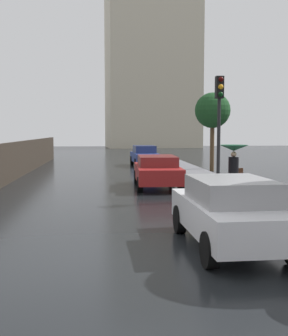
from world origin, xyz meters
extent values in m
plane|color=black|center=(0.00, 0.00, 0.00)|extent=(120.00, 120.00, 0.00)
cube|color=maroon|center=(2.44, 10.47, 0.62)|extent=(1.92, 4.41, 0.63)
cube|color=maroon|center=(2.44, 10.50, 1.15)|extent=(1.64, 2.43, 0.43)
cylinder|color=black|center=(1.67, 11.93, 0.30)|extent=(0.24, 0.61, 0.61)
cylinder|color=black|center=(3.31, 11.88, 0.30)|extent=(0.24, 0.61, 0.61)
cylinder|color=black|center=(1.58, 9.05, 0.30)|extent=(0.24, 0.61, 0.61)
cylinder|color=black|center=(3.22, 9.00, 0.30)|extent=(0.24, 0.61, 0.61)
cube|color=navy|center=(2.98, 21.56, 0.61)|extent=(1.77, 4.04, 0.60)
cube|color=navy|center=(2.97, 21.70, 1.16)|extent=(1.49, 1.99, 0.50)
cylinder|color=black|center=(2.19, 22.84, 0.31)|extent=(0.25, 0.62, 0.61)
cylinder|color=black|center=(3.66, 22.91, 0.31)|extent=(0.25, 0.62, 0.61)
cylinder|color=black|center=(2.30, 20.22, 0.31)|extent=(0.25, 0.62, 0.61)
cylinder|color=black|center=(3.77, 20.28, 0.31)|extent=(0.25, 0.62, 0.61)
cube|color=silver|center=(2.77, 0.99, 0.65)|extent=(1.80, 4.04, 0.64)
cube|color=gray|center=(2.77, 0.90, 1.21)|extent=(1.56, 2.15, 0.48)
cylinder|color=black|center=(1.95, 2.29, 0.33)|extent=(0.23, 0.67, 0.66)
cylinder|color=black|center=(3.53, 2.33, 0.33)|extent=(0.23, 0.67, 0.66)
cylinder|color=black|center=(2.01, -0.34, 0.33)|extent=(0.23, 0.67, 0.66)
cylinder|color=black|center=(4.81, 7.57, 0.52)|extent=(0.14, 0.14, 0.75)
cylinder|color=black|center=(4.99, 7.59, 0.52)|extent=(0.14, 0.14, 0.75)
cylinder|color=black|center=(4.90, 7.58, 1.18)|extent=(0.37, 0.37, 0.58)
sphere|color=tan|center=(4.90, 7.58, 1.58)|extent=(0.20, 0.20, 0.20)
cube|color=#3F2314|center=(5.17, 7.61, 0.94)|extent=(0.21, 0.12, 0.24)
cylinder|color=#4C4C51|center=(4.90, 7.58, 1.52)|extent=(0.02, 0.02, 0.79)
cone|color=#144C2D|center=(4.90, 7.58, 1.81)|extent=(1.06, 1.06, 0.22)
cylinder|color=black|center=(4.10, 6.76, 1.84)|extent=(0.12, 0.12, 3.40)
cube|color=black|center=(4.10, 6.76, 3.91)|extent=(0.26, 0.26, 0.75)
sphere|color=#360503|center=(4.10, 6.59, 4.16)|extent=(0.17, 0.17, 0.17)
sphere|color=orange|center=(4.10, 6.59, 3.91)|extent=(0.17, 0.17, 0.17)
sphere|color=black|center=(4.10, 6.59, 3.66)|extent=(0.17, 0.17, 0.17)
cylinder|color=#4C3823|center=(6.71, 17.63, 1.46)|extent=(0.26, 0.26, 2.92)
sphere|color=#19421E|center=(6.71, 17.63, 3.67)|extent=(2.13, 2.13, 2.13)
cube|color=beige|center=(7.27, 54.21, 13.01)|extent=(13.73, 8.75, 26.02)
camera|label=1|loc=(0.16, -7.52, 2.43)|focal=45.26mm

